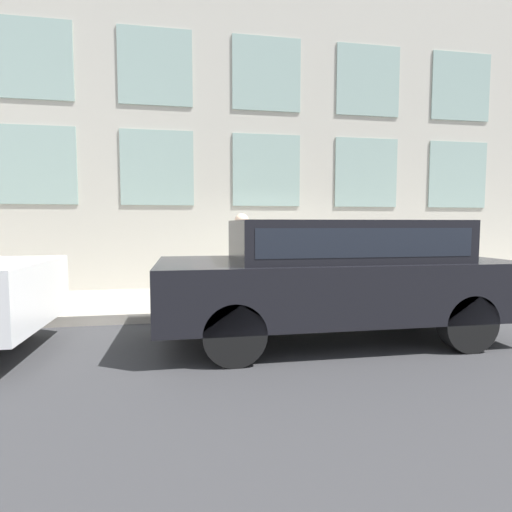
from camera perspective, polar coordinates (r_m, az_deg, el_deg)
ground_plane at (r=7.10m, az=5.73°, el=-8.74°), size 80.00×80.00×0.00m
sidewalk at (r=8.34m, az=3.27°, el=-6.14°), size 2.66×60.00×0.17m
building_facade at (r=10.25m, az=1.35°, el=24.29°), size 0.33×40.00×10.20m
fire_hydrant at (r=7.53m, az=2.08°, el=-3.25°), size 0.35×0.46×0.86m
person at (r=7.66m, az=-2.04°, el=1.10°), size 0.40×0.27×1.67m
parked_truck_charcoal_near at (r=5.76m, az=11.25°, el=-2.03°), size 1.97×4.84×1.68m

